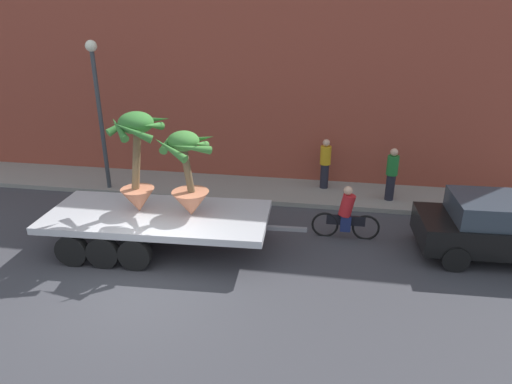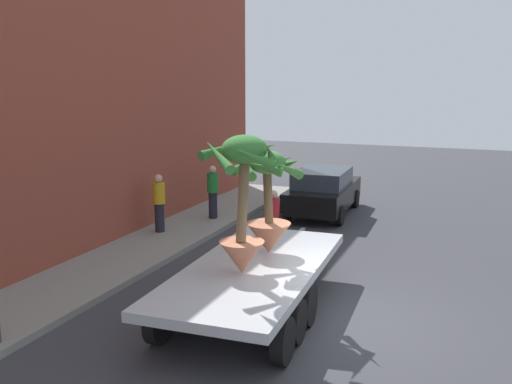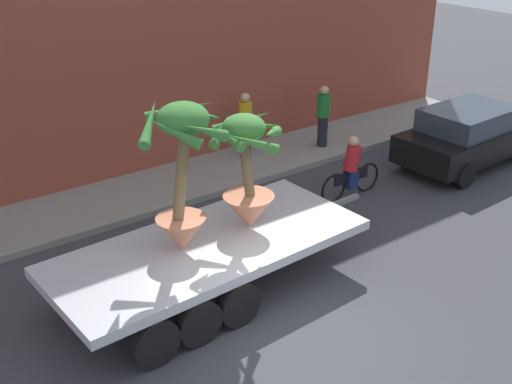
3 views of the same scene
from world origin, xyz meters
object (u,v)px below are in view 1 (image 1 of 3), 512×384
Objects in this scene: parked_car at (505,227)px; street_lamp at (98,97)px; pedestrian_near_gate at (325,163)px; potted_palm_middle at (188,175)px; flatbed_trailer at (149,220)px; cyclist at (346,215)px; pedestrian_far_left at (392,173)px; potted_palm_rear at (137,158)px.

street_lamp reaches higher than parked_car.
pedestrian_near_gate is 7.71m from street_lamp.
potted_palm_middle is 5.42m from street_lamp.
potted_palm_middle is 7.97m from parked_car.
street_lamp reaches higher than pedestrian_near_gate.
flatbed_trailer is 6.43m from pedestrian_near_gate.
street_lamp is (-7.29, -1.21, 2.19)m from pedestrian_near_gate.
potted_palm_middle is 4.39m from cyclist.
parked_car is 5.87m from pedestrian_near_gate.
flatbed_trailer is at bearing -173.71° from parked_car.
cyclist is 2.99m from pedestrian_far_left.
parked_car reaches higher than cyclist.
potted_palm_rear is at bearing -174.23° from parked_car.
flatbed_trailer is 3.08× the size of potted_palm_middle.
potted_palm_rear is 6.64m from pedestrian_near_gate.
flatbed_trailer is 1.70m from potted_palm_middle.
potted_palm_rear is 1.34m from potted_palm_middle.
pedestrian_far_left reaches higher than parked_car.
pedestrian_near_gate is 0.35× the size of street_lamp.
parked_car is at bearing 5.77° from potted_palm_rear.
flatbed_trailer is 3.93× the size of pedestrian_far_left.
potted_palm_rear is (-0.17, 0.06, 1.65)m from flatbed_trailer.
flatbed_trailer is 1.66m from potted_palm_rear.
potted_palm_rear is at bearing 159.91° from flatbed_trailer.
potted_palm_rear reaches higher than pedestrian_far_left.
potted_palm_rear is at bearing -165.94° from cyclist.
potted_palm_rear is 0.60× the size of parked_car.
potted_palm_rear is 5.67m from cyclist.
potted_palm_middle is 1.27× the size of pedestrian_far_left.
potted_palm_middle is at bearing 2.37° from flatbed_trailer.
pedestrian_far_left is (6.48, 3.98, 0.28)m from flatbed_trailer.
pedestrian_far_left is (-2.44, 2.99, 0.22)m from parked_car.
street_lamp reaches higher than cyclist.
pedestrian_near_gate is (-4.54, 3.71, 0.22)m from parked_car.
pedestrian_near_gate is at bearing 140.75° from parked_car.
potted_palm_middle is 1.27× the size of pedestrian_near_gate.
potted_palm_middle is at bearing -143.80° from pedestrian_far_left.
parked_car is at bearing 6.85° from potted_palm_middle.
street_lamp reaches higher than potted_palm_middle.
pedestrian_far_left reaches higher than cyclist.
pedestrian_far_left is 0.35× the size of street_lamp.
street_lamp is (-2.91, 3.49, 2.46)m from flatbed_trailer.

